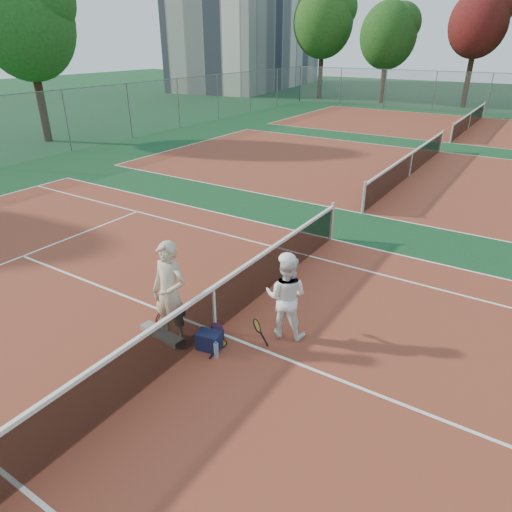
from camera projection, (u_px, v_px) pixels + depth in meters
The scene contains 23 objects.
ground at pixel (215, 331), 8.98m from camera, with size 130.00×130.00×0.00m, color #103C1E.
court_main at pixel (215, 331), 8.98m from camera, with size 23.77×10.97×0.01m, color brown.
court_far_a at pixel (409, 176), 19.25m from camera, with size 23.77×10.97×0.01m, color brown.
court_far_b at pixel (468, 128), 29.52m from camera, with size 23.77×10.97×0.01m, color brown.
net_main at pixel (214, 309), 8.76m from camera, with size 0.10×10.98×1.02m, color black, non-canonical shape.
net_far_a at pixel (411, 164), 19.03m from camera, with size 0.10×10.98×1.02m, color black, non-canonical shape.
net_far_b at pixel (470, 120), 29.30m from camera, with size 0.10×10.98×1.02m, color black, non-canonical shape.
fence_back at pixel (489, 94), 34.20m from camera, with size 32.00×0.06×3.00m, color slate, non-canonical shape.
fence_left at pixel (28, 127), 21.27m from camera, with size 54.50×0.06×3.00m, color slate, non-canonical shape.
apartment_block at pixel (250, 18), 52.87m from camera, with size 10.00×22.00×15.00m, color beige.
player_a at pixel (170, 293), 8.33m from camera, with size 0.74×0.48×2.02m, color #C2B496.
player_b at pixel (286, 297), 8.56m from camera, with size 0.81×0.63×1.67m, color white.
racket_red at pixel (159, 322), 8.76m from camera, with size 0.25×0.27×0.57m, color maroon, non-canonical shape.
racket_black_held at pixel (257, 333), 8.47m from camera, with size 0.29×0.27×0.55m, color black, non-canonical shape.
racket_spare at pixel (220, 344), 8.59m from camera, with size 0.60×0.27×0.03m, color black, non-canonical shape.
sports_bag_navy at pixel (209, 341), 8.42m from camera, with size 0.44×0.30×0.34m, color #111433.
sports_bag_purple at pixel (218, 332), 8.78m from camera, with size 0.28×0.19×0.22m, color black.
net_cover_canvas at pixel (162, 334), 8.82m from camera, with size 1.02×0.24×0.11m, color slate.
water_bottle at pixel (216, 350), 8.19m from camera, with size 0.09×0.09×0.30m, color #C8E6FD.
tree_back_0 at pixel (323, 22), 42.05m from camera, with size 5.52×5.52×9.85m.
tree_back_1 at pixel (388, 36), 39.06m from camera, with size 4.80×4.80×8.29m.
tree_back_maroon at pixel (478, 24), 36.00m from camera, with size 4.49×4.49×8.92m.
tree_left_1 at pixel (26, 24), 23.34m from camera, with size 4.87×4.87×8.73m.
Camera 1 is at (4.71, -5.86, 5.20)m, focal length 32.00 mm.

